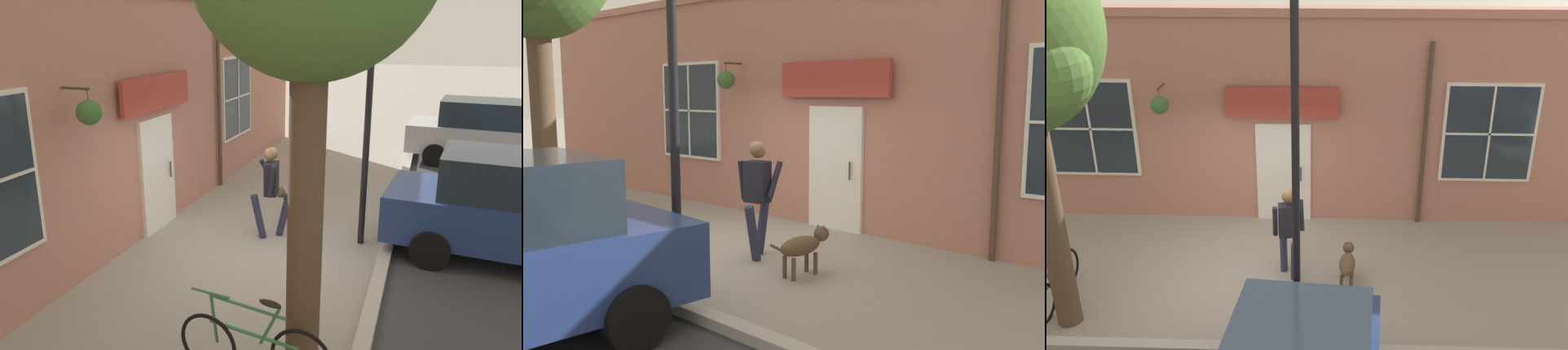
# 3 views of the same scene
# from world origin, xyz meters

# --- Properties ---
(ground_plane) EXTENTS (90.00, 90.00, 0.00)m
(ground_plane) POSITION_xyz_m (0.00, 0.00, 0.00)
(ground_plane) COLOR gray
(storefront_facade) EXTENTS (0.95, 18.00, 4.31)m
(storefront_facade) POSITION_xyz_m (-2.34, 0.02, 2.17)
(storefront_facade) COLOR #B27566
(storefront_facade) RESTS_ON ground_plane
(pedestrian_walking) EXTENTS (0.72, 0.55, 1.66)m
(pedestrian_walking) POSITION_xyz_m (-0.05, 0.70, 0.99)
(pedestrian_walking) COLOR #282D47
(pedestrian_walking) RESTS_ON ground_plane
(dog_on_leash) EXTENTS (1.06, 0.32, 0.62)m
(dog_on_leash) POSITION_xyz_m (0.14, 1.71, 0.40)
(dog_on_leash) COLOR brown
(dog_on_leash) RESTS_ON ground_plane
(leaning_bicycle) EXTENTS (1.74, 0.19, 1.00)m
(leaning_bicycle) POSITION_xyz_m (0.95, -3.03, 0.38)
(leaning_bicycle) COLOR black
(leaning_bicycle) RESTS_ON ground_plane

